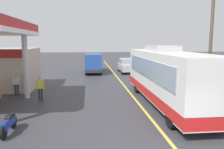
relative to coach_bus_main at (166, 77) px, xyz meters
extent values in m
plane|color=#38383D|center=(-1.69, 12.38, -1.72)|extent=(120.00, 120.00, 0.00)
cube|color=#D8CC4C|center=(-1.69, 7.38, -1.72)|extent=(0.16, 50.00, 0.01)
cube|color=white|center=(0.00, 0.01, 0.16)|extent=(2.50, 11.00, 2.90)
cube|color=red|center=(0.00, 0.01, -0.94)|extent=(2.54, 11.04, 0.56)
cube|color=#8C9EAD|center=(0.00, -5.43, 0.71)|extent=(2.30, 0.10, 1.40)
cube|color=#8C9EAD|center=(-1.27, 0.01, 0.61)|extent=(0.06, 9.35, 1.10)
cube|color=#8C9EAD|center=(1.27, 0.01, 0.61)|extent=(0.06, 9.35, 1.10)
cube|color=white|center=(0.00, -5.42, 1.41)|extent=(1.75, 0.08, 0.32)
cube|color=#B2B2B7|center=(0.00, 1.01, 1.79)|extent=(1.60, 2.80, 0.36)
cylinder|color=black|center=(-1.10, -3.89, -1.22)|extent=(0.30, 1.00, 1.00)
cylinder|color=black|center=(1.10, -3.89, -1.22)|extent=(0.30, 1.00, 1.00)
cylinder|color=black|center=(-1.10, 3.31, -1.22)|extent=(0.30, 1.00, 1.00)
cylinder|color=black|center=(1.10, 3.31, -1.22)|extent=(0.30, 1.00, 1.00)
cylinder|color=silver|center=(-9.20, 2.49, 0.58)|extent=(0.36, 0.36, 4.60)
cube|color=#264C9E|center=(-4.32, 15.18, -0.33)|extent=(2.00, 6.00, 2.10)
cube|color=#8C9EAD|center=(-4.32, 15.18, 0.07)|extent=(2.04, 5.10, 0.80)
cube|color=#2D2D33|center=(-4.32, 12.13, -1.18)|extent=(1.90, 0.16, 0.36)
cylinder|color=black|center=(-5.20, 13.18, -1.34)|extent=(0.22, 0.76, 0.76)
cylinder|color=black|center=(-3.44, 13.18, -1.34)|extent=(0.22, 0.76, 0.76)
cylinder|color=black|center=(-5.20, 17.18, -1.34)|extent=(0.22, 0.76, 0.76)
cylinder|color=black|center=(-3.44, 17.18, -1.34)|extent=(0.22, 0.76, 0.76)
cylinder|color=black|center=(-8.31, -4.32, -1.42)|extent=(0.10, 0.60, 0.60)
cylinder|color=black|center=(-8.31, -3.12, -1.42)|extent=(0.10, 0.60, 0.60)
cube|color=navy|center=(-8.31, -3.72, -1.22)|extent=(0.20, 1.30, 0.36)
cube|color=black|center=(-8.31, -3.57, -1.00)|extent=(0.24, 0.60, 0.12)
cylinder|color=#2D2D33|center=(-8.31, -4.27, -0.82)|extent=(0.55, 0.04, 0.04)
cylinder|color=#33333F|center=(-10.29, 3.42, -1.31)|extent=(0.14, 0.14, 0.82)
cylinder|color=#33333F|center=(-10.11, 3.42, -1.31)|extent=(0.14, 0.14, 0.82)
cube|color=silver|center=(-10.20, 3.42, -0.60)|extent=(0.36, 0.22, 0.60)
sphere|color=tan|center=(-10.20, 3.42, -0.17)|extent=(0.22, 0.22, 0.22)
cylinder|color=silver|center=(-10.43, 3.42, -0.65)|extent=(0.09, 0.09, 0.58)
cylinder|color=silver|center=(-9.97, 3.42, -0.65)|extent=(0.09, 0.09, 0.58)
cylinder|color=#33333F|center=(-8.21, 1.72, -1.31)|extent=(0.14, 0.14, 0.82)
cylinder|color=#33333F|center=(-8.03, 1.72, -1.31)|extent=(0.14, 0.14, 0.82)
cube|color=#D8CC4C|center=(-8.12, 1.72, -0.60)|extent=(0.36, 0.22, 0.60)
sphere|color=tan|center=(-8.12, 1.72, -0.17)|extent=(0.22, 0.22, 0.22)
cylinder|color=#D8CC4C|center=(-8.35, 1.72, -0.65)|extent=(0.09, 0.09, 0.58)
cylinder|color=#D8CC4C|center=(-7.89, 1.72, -0.65)|extent=(0.09, 0.09, 0.58)
cube|color=#B2B2B7|center=(-0.04, 14.55, -1.00)|extent=(1.70, 4.20, 0.80)
cube|color=#B2B2B7|center=(-0.04, 14.75, -0.25)|extent=(1.50, 2.31, 0.70)
cube|color=#8C9EAD|center=(-0.04, 14.75, -0.25)|extent=(1.53, 2.35, 0.49)
cylinder|color=black|center=(-0.79, 13.05, -1.40)|extent=(0.20, 0.64, 0.64)
cylinder|color=black|center=(0.71, 13.05, -1.40)|extent=(0.20, 0.64, 0.64)
cylinder|color=black|center=(-0.79, 16.05, -1.40)|extent=(0.20, 0.64, 0.64)
cylinder|color=black|center=(0.71, 16.05, -1.40)|extent=(0.20, 0.64, 0.64)
cylinder|color=brown|center=(4.41, 2.80, 2.75)|extent=(0.24, 0.24, 8.94)
camera|label=1|loc=(-4.83, -13.16, 2.20)|focal=35.17mm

